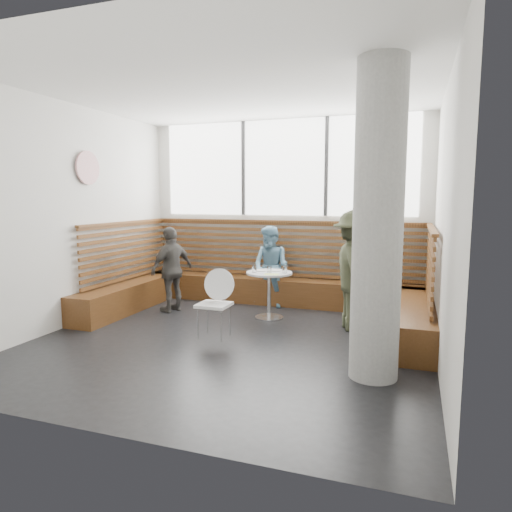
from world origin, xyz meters
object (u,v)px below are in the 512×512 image
(cafe_table, at_px, (269,285))
(child_back, at_px, (271,267))
(adult_man, at_px, (355,270))
(child_left, at_px, (172,269))
(cafe_chair, at_px, (216,297))
(concrete_column, at_px, (378,224))

(cafe_table, bearing_deg, child_back, 105.13)
(child_back, bearing_deg, adult_man, -12.42)
(cafe_table, height_order, child_left, child_left)
(cafe_chair, relative_size, adult_man, 0.53)
(cafe_chair, bearing_deg, adult_man, 28.57)
(cafe_table, bearing_deg, concrete_column, -47.20)
(cafe_chair, xyz_separation_m, adult_man, (1.71, 0.93, 0.32))
(concrete_column, relative_size, child_left, 2.30)
(cafe_chair, bearing_deg, concrete_column, -19.74)
(cafe_table, height_order, cafe_chair, cafe_chair)
(adult_man, height_order, child_back, adult_man)
(cafe_table, bearing_deg, cafe_chair, -110.01)
(concrete_column, bearing_deg, cafe_chair, 160.20)
(concrete_column, distance_m, child_back, 3.34)
(cafe_chair, xyz_separation_m, child_left, (-1.24, 1.01, 0.16))
(child_left, bearing_deg, cafe_table, 113.52)
(concrete_column, distance_m, cafe_table, 2.76)
(concrete_column, bearing_deg, adult_man, 103.84)
(cafe_chair, bearing_deg, child_left, 140.83)
(adult_man, xyz_separation_m, child_back, (-1.50, 0.88, -0.16))
(child_back, distance_m, child_left, 1.65)
(adult_man, xyz_separation_m, child_left, (-2.95, 0.08, -0.15))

